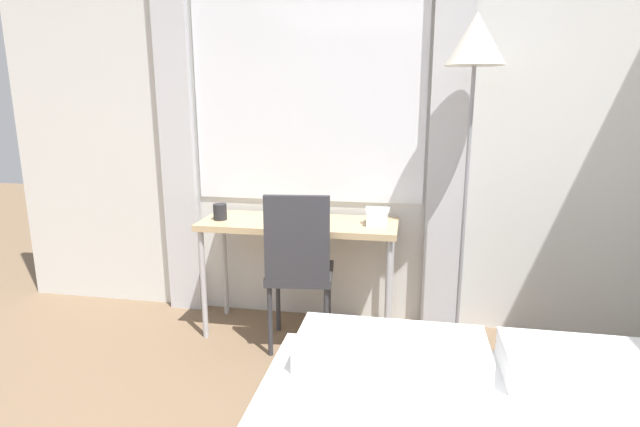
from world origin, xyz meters
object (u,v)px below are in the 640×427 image
standing_lamp (474,71)px  telephone (378,217)px  mug (220,212)px  desk_chair (299,263)px  desk (299,232)px  book (295,221)px

standing_lamp → telephone: size_ratio=13.19×
standing_lamp → telephone: standing_lamp is taller
telephone → mug: (-1.01, -0.05, 0.00)m
desk_chair → mug: size_ratio=9.62×
desk → mug: bearing=-174.0°
telephone → mug: bearing=-177.0°
mug → book: bearing=-0.0°
desk_chair → mug: (-0.56, 0.18, 0.26)m
desk → book: size_ratio=3.96×
desk_chair → book: 0.29m
desk → telephone: (0.50, -0.00, 0.12)m
standing_lamp → desk: bearing=180.0°
mug → telephone: bearing=3.0°
desk → mug: (-0.51, -0.05, 0.13)m
desk_chair → mug: desk_chair is taller
book → mug: size_ratio=3.06×
desk → telephone: 0.52m
book → mug: 0.50m
telephone → mug: telephone is taller
telephone → book: 0.52m
desk → mug: size_ratio=12.11×
desk → desk_chair: desk_chair is taller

